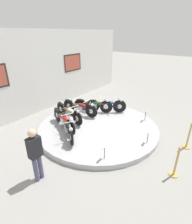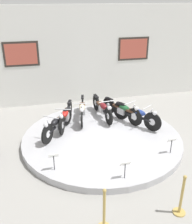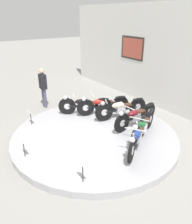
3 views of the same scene
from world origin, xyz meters
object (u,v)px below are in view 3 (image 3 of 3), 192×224
at_px(motorcycle_cream, 120,108).
at_px(info_placard_front_centre, 23,145).
at_px(motorcycle_maroon, 135,116).
at_px(visitor_standing, 43,86).
at_px(motorcycle_green, 143,126).
at_px(motorcycle_blue, 137,136).
at_px(info_placard_front_right, 83,168).
at_px(info_placard_front_left, 31,115).
at_px(motorcycle_black, 84,105).
at_px(motorcycle_red, 102,104).

distance_m(motorcycle_cream, info_placard_front_centre, 3.63).
xyz_separation_m(motorcycle_maroon, visitor_standing, (-3.76, -1.67, 0.36)).
distance_m(motorcycle_green, motorcycle_blue, 0.67).
height_order(info_placard_front_right, visitor_standing, visitor_standing).
distance_m(info_placard_front_centre, visitor_standing, 3.91).
xyz_separation_m(motorcycle_blue, info_placard_front_left, (-3.09, -1.94, -0.03)).
xyz_separation_m(motorcycle_black, motorcycle_maroon, (1.78, 0.90, -0.00)).
relative_size(motorcycle_cream, motorcycle_maroon, 0.99).
xyz_separation_m(info_placard_front_right, visitor_standing, (-5.07, 1.16, 0.38)).
bearing_deg(motorcycle_green, motorcycle_maroon, 153.41).
relative_size(motorcycle_maroon, info_placard_front_right, 3.89).
xyz_separation_m(motorcycle_red, info_placard_front_left, (-0.66, -2.50, -0.02)).
xyz_separation_m(motorcycle_red, info_placard_front_centre, (1.04, -3.27, -0.02)).
relative_size(motorcycle_green, visitor_standing, 1.09).
bearing_deg(motorcycle_green, motorcycle_blue, -58.17).
height_order(motorcycle_black, info_placard_front_left, motorcycle_black).
distance_m(motorcycle_cream, motorcycle_green, 1.47).
distance_m(motorcycle_black, info_placard_front_left, 1.96).
distance_m(motorcycle_maroon, info_placard_front_left, 3.51).
relative_size(motorcycle_cream, info_placard_front_centre, 3.87).
distance_m(motorcycle_maroon, info_placard_front_centre, 3.63).
height_order(motorcycle_green, visitor_standing, visitor_standing).
bearing_deg(info_placard_front_left, motorcycle_green, 42.44).
distance_m(motorcycle_red, motorcycle_cream, 0.73).
relative_size(info_placard_front_left, info_placard_front_right, 1.00).
relative_size(info_placard_front_centre, info_placard_front_right, 1.00).
height_order(motorcycle_maroon, motorcycle_blue, motorcycle_blue).
height_order(motorcycle_black, motorcycle_maroon, same).
xyz_separation_m(motorcycle_maroon, info_placard_front_centre, (-0.38, -3.61, -0.02)).
height_order(motorcycle_green, info_placard_front_left, motorcycle_green).
height_order(motorcycle_cream, info_placard_front_centre, motorcycle_cream).
relative_size(info_placard_front_centre, visitor_standing, 0.31).
height_order(motorcycle_cream, info_placard_front_left, motorcycle_cream).
height_order(motorcycle_cream, motorcycle_green, motorcycle_cream).
bearing_deg(visitor_standing, motorcycle_cream, 29.26).
bearing_deg(motorcycle_blue, motorcycle_cream, 153.21).
bearing_deg(info_placard_front_right, motorcycle_blue, 98.79).
xyz_separation_m(motorcycle_cream, visitor_standing, (-2.99, -1.67, 0.36)).
distance_m(motorcycle_green, visitor_standing, 4.63).
bearing_deg(motorcycle_maroon, info_placard_front_left, -126.24).
bearing_deg(motorcycle_blue, visitor_standing, -170.78).
relative_size(motorcycle_blue, info_placard_front_right, 3.34).
xyz_separation_m(info_placard_front_centre, visitor_standing, (-3.37, 1.93, 0.38)).
relative_size(motorcycle_green, info_placard_front_centre, 3.56).
xyz_separation_m(motorcycle_green, info_placard_front_centre, (-1.04, -3.28, -0.02)).
xyz_separation_m(motorcycle_blue, info_placard_front_right, (0.30, -1.94, -0.03)).
bearing_deg(info_placard_front_right, info_placard_front_left, 180.00).
bearing_deg(info_placard_front_right, motorcycle_green, 104.59).
height_order(motorcycle_red, motorcycle_maroon, motorcycle_red).
bearing_deg(motorcycle_black, motorcycle_red, 57.74).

